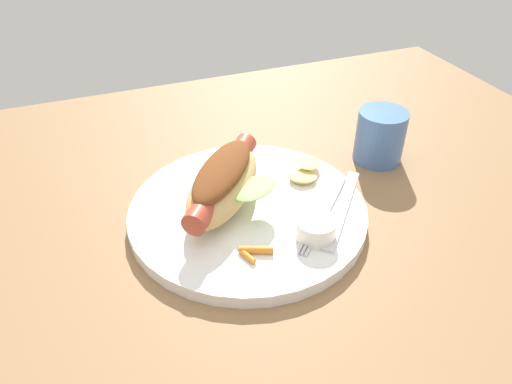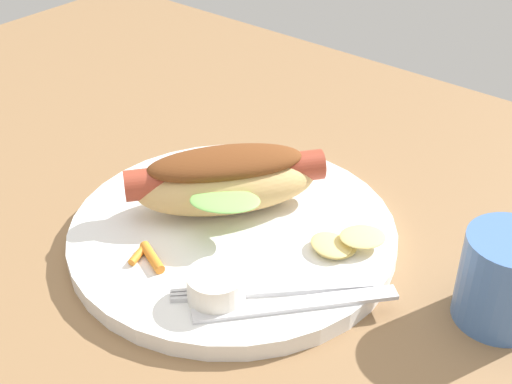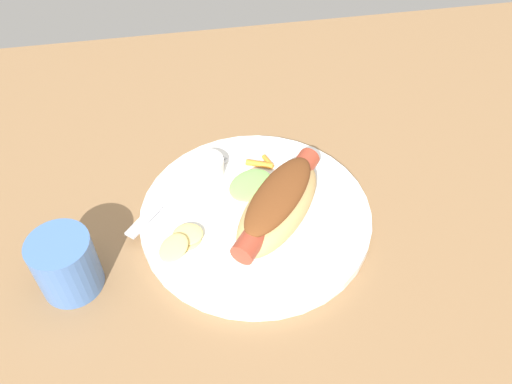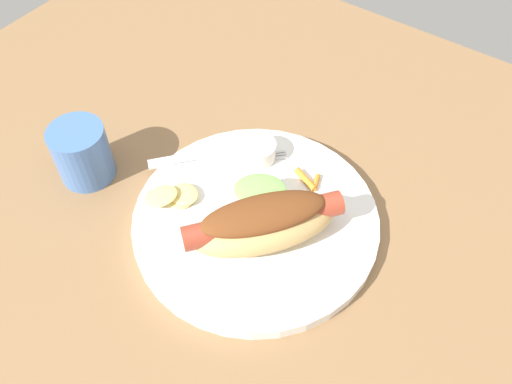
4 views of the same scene
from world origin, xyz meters
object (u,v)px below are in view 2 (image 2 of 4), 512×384
chips_pile (344,243)px  carrot_garnish (148,256)px  knife (296,304)px  fork (277,289)px  drinking_cup (505,279)px  sauce_ramekin (216,286)px  plate (233,233)px  hot_dog (226,179)px

chips_pile → carrot_garnish: 16.36cm
knife → fork: bearing=-59.2°
chips_pile → drinking_cup: bearing=10.1°
sauce_ramekin → knife: sauce_ramekin is taller
sauce_ramekin → drinking_cup: 21.81cm
fork → drinking_cup: (13.93, 10.03, 1.97)cm
plate → knife: 11.47cm
sauce_ramekin → carrot_garnish: 7.53cm
sauce_ramekin → drinking_cup: size_ratio=0.60×
hot_dog → drinking_cup: same height
hot_dog → knife: hot_dog is taller
hot_dog → drinking_cup: (24.56, 3.89, -0.94)cm
hot_dog → drinking_cup: bearing=137.6°
knife → chips_pile: chips_pile is taller
plate → knife: bearing=-24.1°
sauce_ramekin → knife: size_ratio=0.28×
knife → carrot_garnish: carrot_garnish is taller
chips_pile → carrot_garnish: bearing=-135.4°
sauce_ramekin → carrot_garnish: bearing=-178.9°
fork → carrot_garnish: carrot_garnish is taller
plate → sauce_ramekin: (5.19, -7.86, 2.00)cm
knife → chips_pile: (-1.09, 8.13, 0.48)cm
plate → knife: size_ratio=1.81×
drinking_cup → chips_pile: bearing=-169.9°
hot_dog → fork: (10.63, -6.14, -2.90)cm
chips_pile → drinking_cup: (12.85, 2.28, 1.50)cm
plate → sauce_ramekin: size_ratio=6.38×
plate → drinking_cup: size_ratio=3.84×
carrot_garnish → drinking_cup: (24.50, 13.76, 1.77)cm
sauce_ramekin → fork: size_ratio=0.38×
hot_dog → chips_pile: (11.70, 1.61, -2.44)cm
knife → drinking_cup: size_ratio=2.12×
plate → fork: 9.37cm
fork → chips_pile: (1.08, 7.75, 0.46)cm
chips_pile → carrot_garnish: (-11.64, -11.49, -0.27)cm
hot_dog → drinking_cup: size_ratio=2.26×
hot_dog → chips_pile: bearing=136.4°
knife → drinking_cup: drinking_cup is taller
chips_pile → knife: bearing=-82.4°
plate → chips_pile: size_ratio=4.32×
plate → fork: size_ratio=2.39×
fork → knife: size_ratio=0.76×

